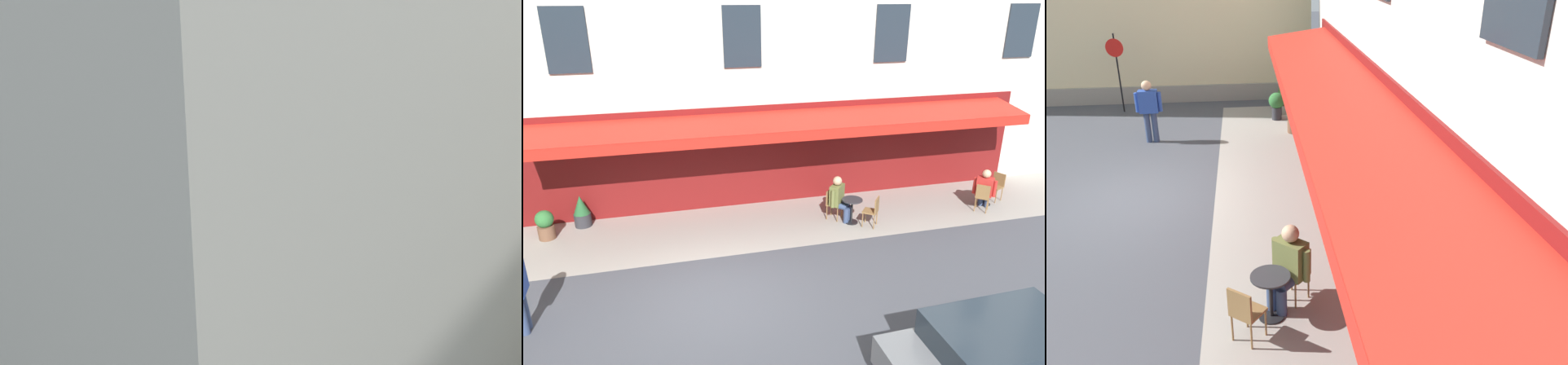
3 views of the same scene
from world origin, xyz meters
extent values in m
plane|color=#42444C|center=(0.00, 0.00, 0.00)|extent=(70.00, 70.00, 0.00)
cube|color=gray|center=(-3.25, -3.40, 0.00)|extent=(20.50, 3.20, 0.01)
cube|color=maroon|center=(-3.00, -4.97, 1.60)|extent=(16.00, 0.06, 3.20)
cube|color=red|center=(-3.00, -4.15, 2.85)|extent=(15.00, 1.70, 0.36)
cube|color=red|center=(-3.00, -3.32, 2.62)|extent=(15.00, 0.04, 0.28)
cube|color=gray|center=(7.94, 3.50, 0.30)|extent=(0.12, 17.00, 0.60)
cube|color=gray|center=(6.60, -4.20, 0.07)|extent=(2.40, 1.40, 0.15)
cube|color=gray|center=(6.60, -4.55, 0.22)|extent=(2.40, 1.05, 0.30)
cube|color=gray|center=(6.60, -4.90, 0.38)|extent=(2.40, 0.70, 0.45)
cylinder|color=black|center=(-4.41, -2.83, 0.01)|extent=(0.40, 0.40, 0.03)
cylinder|color=black|center=(-4.41, -2.83, 0.36)|extent=(0.06, 0.06, 0.72)
cylinder|color=#2D2D33|center=(-4.41, -2.83, 0.73)|extent=(0.60, 0.60, 0.03)
cylinder|color=olive|center=(-4.81, -2.73, 0.23)|extent=(0.03, 0.03, 0.45)
cylinder|color=olive|center=(-4.60, -2.46, 0.23)|extent=(0.03, 0.03, 0.45)
cylinder|color=olive|center=(-5.08, -2.52, 0.23)|extent=(0.03, 0.03, 0.45)
cylinder|color=olive|center=(-4.87, -2.25, 0.23)|extent=(0.03, 0.03, 0.45)
cube|color=olive|center=(-4.84, -2.49, 0.47)|extent=(0.56, 0.56, 0.04)
cube|color=olive|center=(-4.98, -2.38, 0.70)|extent=(0.28, 0.34, 0.42)
cylinder|color=olive|center=(-4.02, -2.97, 0.23)|extent=(0.03, 0.03, 0.45)
cylinder|color=olive|center=(-4.25, -3.21, 0.23)|extent=(0.03, 0.03, 0.45)
cylinder|color=olive|center=(-3.77, -3.20, 0.23)|extent=(0.03, 0.03, 0.45)
cylinder|color=olive|center=(-4.00, -3.45, 0.23)|extent=(0.03, 0.03, 0.45)
cube|color=olive|center=(-4.01, -3.21, 0.47)|extent=(0.57, 0.57, 0.04)
cube|color=olive|center=(-3.88, -3.33, 0.70)|extent=(0.30, 0.32, 0.42)
cylinder|color=navy|center=(-4.25, -2.85, 0.23)|extent=(0.16, 0.16, 0.47)
cylinder|color=navy|center=(-4.12, -2.97, 0.49)|extent=(0.38, 0.37, 0.17)
cylinder|color=navy|center=(-4.38, -2.99, 0.23)|extent=(0.16, 0.16, 0.47)
cylinder|color=navy|center=(-4.25, -3.11, 0.49)|extent=(0.38, 0.37, 0.17)
cube|color=olive|center=(-4.05, -3.17, 0.80)|extent=(0.55, 0.56, 0.61)
sphere|color=tan|center=(-4.05, -3.17, 1.24)|extent=(0.27, 0.27, 0.27)
cylinder|color=olive|center=(-3.84, -2.94, 0.78)|extent=(0.11, 0.11, 0.54)
cylinder|color=olive|center=(-4.26, -3.39, 0.78)|extent=(0.11, 0.11, 0.54)
cylinder|color=navy|center=(3.78, 0.22, 0.44)|extent=(0.17, 0.17, 0.88)
cylinder|color=navy|center=(3.78, 0.02, 0.44)|extent=(0.17, 0.17, 0.88)
cube|color=#28479E|center=(3.78, 0.12, 1.19)|extent=(0.30, 0.52, 0.62)
sphere|color=tan|center=(3.78, 0.12, 1.64)|extent=(0.28, 0.28, 0.28)
cylinder|color=#28479E|center=(3.78, 0.43, 1.17)|extent=(0.11, 0.11, 0.55)
cylinder|color=#28479E|center=(3.79, -0.19, 1.17)|extent=(0.11, 0.11, 0.55)
cylinder|color=black|center=(6.94, 1.54, 1.30)|extent=(0.05, 0.05, 2.60)
cylinder|color=#192899|center=(6.90, 1.54, 2.15)|extent=(0.11, 0.56, 0.56)
cylinder|color=red|center=(6.88, 1.55, 2.15)|extent=(0.10, 0.58, 0.59)
cylinder|color=brown|center=(5.80, -4.35, 0.21)|extent=(0.43, 0.43, 0.42)
sphere|color=#2D6B33|center=(5.80, -4.35, 0.63)|extent=(0.49, 0.49, 0.49)
cylinder|color=brown|center=(6.70, -3.84, 0.16)|extent=(0.48, 0.48, 0.31)
cone|color=#3D7A38|center=(6.70, -3.84, 0.70)|extent=(0.45, 0.45, 0.78)
cylinder|color=brown|center=(4.13, -4.02, 0.19)|extent=(0.45, 0.45, 0.39)
sphere|color=#2D6B33|center=(4.13, -4.02, 0.59)|extent=(0.48, 0.48, 0.48)
cylinder|color=#2D2D33|center=(5.47, -3.57, 0.21)|extent=(0.33, 0.33, 0.41)
sphere|color=#2D6B33|center=(5.47, -3.57, 0.63)|extent=(0.51, 0.51, 0.51)
cylinder|color=#2D2D33|center=(3.26, -4.59, 0.20)|extent=(0.47, 0.47, 0.39)
cone|color=#23562D|center=(3.26, -4.59, 0.67)|extent=(0.45, 0.45, 0.56)
camera|label=1|loc=(7.19, -14.97, 7.06)|focal=32.78mm
camera|label=2|loc=(0.75, 9.09, 6.34)|focal=33.05mm
camera|label=3|loc=(-10.83, -2.61, 5.19)|focal=35.96mm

